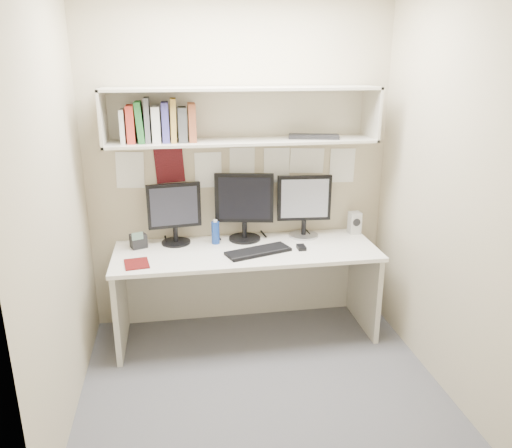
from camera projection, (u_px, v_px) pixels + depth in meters
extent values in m
cube|color=#4E4E53|center=(260.00, 381.00, 3.43)|extent=(2.40, 2.00, 0.01)
cube|color=tan|center=(240.00, 166.00, 3.97)|extent=(2.40, 0.02, 2.60)
cube|color=tan|center=(302.00, 261.00, 2.09)|extent=(2.40, 0.02, 2.60)
cube|color=tan|center=(54.00, 208.00, 2.84)|extent=(0.02, 2.00, 2.60)
cube|color=tan|center=(444.00, 191.00, 3.21)|extent=(0.02, 2.00, 2.60)
cube|color=white|center=(246.00, 251.00, 3.81)|extent=(2.00, 0.70, 0.03)
cube|color=beige|center=(241.00, 277.00, 4.23)|extent=(1.96, 0.02, 0.70)
cube|color=beige|center=(243.00, 141.00, 3.71)|extent=(2.00, 0.38, 0.02)
cube|color=beige|center=(242.00, 88.00, 3.59)|extent=(2.00, 0.38, 0.02)
cube|color=beige|center=(239.00, 113.00, 3.82)|extent=(2.00, 0.02, 0.40)
cube|color=beige|center=(103.00, 118.00, 3.50)|extent=(0.02, 0.38, 0.40)
cube|color=beige|center=(371.00, 113.00, 3.80)|extent=(0.02, 0.38, 0.40)
cylinder|color=black|center=(176.00, 242.00, 3.93)|extent=(0.23, 0.23, 0.02)
cylinder|color=black|center=(176.00, 234.00, 3.91)|extent=(0.04, 0.04, 0.11)
cube|color=black|center=(174.00, 206.00, 3.85)|extent=(0.41, 0.09, 0.35)
cube|color=black|center=(174.00, 206.00, 3.83)|extent=(0.36, 0.05, 0.30)
cylinder|color=black|center=(245.00, 238.00, 4.01)|extent=(0.25, 0.25, 0.02)
cylinder|color=black|center=(245.00, 230.00, 3.99)|extent=(0.04, 0.04, 0.13)
cube|color=black|center=(244.00, 198.00, 3.92)|extent=(0.46, 0.12, 0.39)
cube|color=black|center=(244.00, 199.00, 3.90)|extent=(0.40, 0.08, 0.34)
cylinder|color=#A5A5AA|center=(303.00, 235.00, 4.09)|extent=(0.24, 0.24, 0.02)
cylinder|color=black|center=(304.00, 227.00, 4.06)|extent=(0.04, 0.04, 0.12)
cube|color=black|center=(304.00, 198.00, 4.00)|extent=(0.44, 0.07, 0.37)
cube|color=#B0B0B5|center=(305.00, 199.00, 3.98)|extent=(0.38, 0.03, 0.31)
cube|color=black|center=(258.00, 251.00, 3.73)|extent=(0.52, 0.32, 0.02)
cube|color=black|center=(301.00, 247.00, 3.80)|extent=(0.06, 0.10, 0.03)
cube|color=#B8B7B3|center=(354.00, 223.00, 4.13)|extent=(0.09, 0.09, 0.18)
cylinder|color=black|center=(357.00, 222.00, 4.08)|extent=(0.06, 0.01, 0.06)
cylinder|color=navy|center=(215.00, 233.00, 3.90)|extent=(0.06, 0.06, 0.18)
cylinder|color=white|center=(215.00, 221.00, 3.87)|extent=(0.03, 0.03, 0.02)
cube|color=#510E0D|center=(137.00, 264.00, 3.52)|extent=(0.19, 0.22, 0.01)
cube|color=black|center=(138.00, 241.00, 3.83)|extent=(0.14, 0.13, 0.11)
cube|color=#4C6659|center=(137.00, 236.00, 3.76)|extent=(0.08, 0.04, 0.06)
cube|color=beige|center=(123.00, 126.00, 3.53)|extent=(0.03, 0.19, 0.24)
cube|color=red|center=(131.00, 124.00, 3.54)|extent=(0.05, 0.19, 0.26)
cube|color=#21642A|center=(140.00, 122.00, 3.54)|extent=(0.05, 0.19, 0.29)
cube|color=#525358|center=(147.00, 120.00, 3.55)|extent=(0.04, 0.19, 0.31)
cube|color=silver|center=(156.00, 124.00, 3.57)|extent=(0.06, 0.19, 0.25)
cube|color=#3D3990|center=(165.00, 122.00, 3.57)|extent=(0.05, 0.19, 0.28)
cube|color=#AD8639|center=(173.00, 120.00, 3.58)|extent=(0.04, 0.19, 0.31)
cube|color=#3C3D3F|center=(182.00, 124.00, 3.60)|extent=(0.06, 0.19, 0.25)
cube|color=brown|center=(192.00, 122.00, 3.60)|extent=(0.05, 0.19, 0.27)
cube|color=black|center=(314.00, 136.00, 3.77)|extent=(0.40, 0.23, 0.03)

